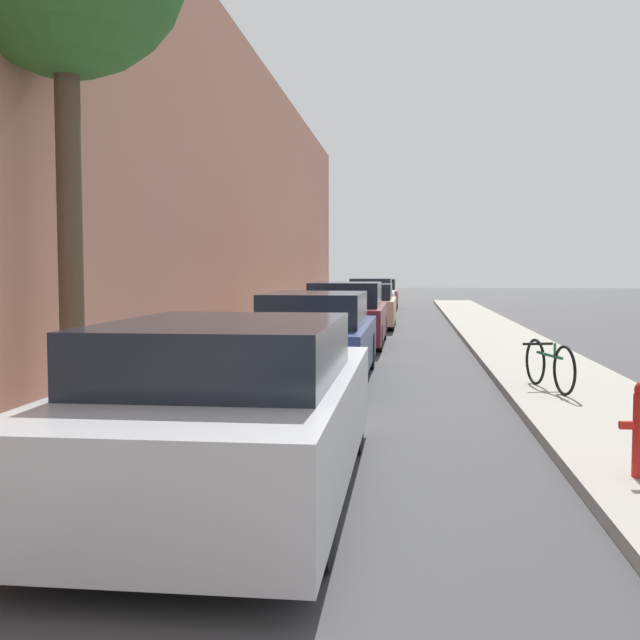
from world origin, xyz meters
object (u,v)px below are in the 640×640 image
object	(u,v)px
parked_car_red	(378,295)
bicycle	(549,365)
parked_car_maroon	(347,316)
parked_car_white	(371,299)
parked_car_silver	(231,410)
parked_car_navy	(317,338)
parked_car_champagne	(365,306)

from	to	relation	value
parked_car_red	bicycle	world-z (taller)	parked_car_red
parked_car_maroon	parked_car_white	bearing A→B (deg)	89.69
parked_car_silver	parked_car_maroon	bearing A→B (deg)	90.34
parked_car_silver	parked_car_navy	distance (m)	6.28
parked_car_navy	parked_car_champagne	xyz separation A→B (m)	(0.11, 11.39, -0.03)
parked_car_maroon	parked_car_red	world-z (taller)	parked_car_maroon
parked_car_navy	parked_car_red	xyz separation A→B (m)	(0.09, 22.18, -0.02)
parked_car_maroon	parked_car_white	xyz separation A→B (m)	(0.06, 10.67, -0.01)
parked_car_champagne	parked_car_navy	bearing A→B (deg)	-90.54
parked_car_champagne	parked_car_white	xyz separation A→B (m)	(-0.04, 5.06, 0.04)
parked_car_silver	parked_car_red	bearing A→B (deg)	90.00
parked_car_maroon	parked_car_champagne	bearing A→B (deg)	89.02
parked_car_champagne	parked_car_red	bearing A→B (deg)	90.12
parked_car_red	bicycle	size ratio (longest dim) A/B	2.50
parked_car_navy	parked_car_white	xyz separation A→B (m)	(0.07, 16.46, 0.01)
parked_car_champagne	parked_car_red	distance (m)	10.79
parked_car_red	parked_car_champagne	bearing A→B (deg)	-89.88
parked_car_navy	parked_car_maroon	distance (m)	5.79
parked_car_silver	parked_car_navy	xyz separation A→B (m)	(-0.08, 6.28, 0.00)
parked_car_maroon	parked_car_red	xyz separation A→B (m)	(0.07, 16.39, -0.04)
parked_car_champagne	bicycle	world-z (taller)	parked_car_champagne
parked_car_silver	parked_car_red	xyz separation A→B (m)	(0.00, 28.46, -0.02)
parked_car_silver	parked_car_red	distance (m)	28.46
parked_car_silver	bicycle	world-z (taller)	parked_car_silver
parked_car_white	parked_car_red	bearing A→B (deg)	89.84
parked_car_navy	bicycle	size ratio (longest dim) A/B	2.91
parked_car_white	parked_car_red	world-z (taller)	parked_car_white
parked_car_navy	parked_car_champagne	bearing A→B (deg)	89.46
parked_car_maroon	parked_car_navy	bearing A→B (deg)	-90.12
parked_car_white	bicycle	xyz separation A→B (m)	(3.34, -17.82, -0.23)
parked_car_maroon	parked_car_silver	bearing A→B (deg)	-89.66
parked_car_red	parked_car_maroon	bearing A→B (deg)	-90.26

